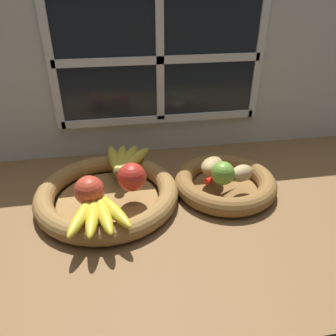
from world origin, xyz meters
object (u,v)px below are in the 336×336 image
fruit_bowl_right (225,184)px  potato_small (242,173)px  apple_red_right (132,177)px  banana_bunch_back (124,159)px  chili_pepper (222,175)px  apple_red_front (89,191)px  banana_bunch_front (98,212)px  fruit_bowl_left (108,195)px  lime_near (223,173)px  potato_oblong (212,165)px

fruit_bowl_right → potato_small: 6.58cm
apple_red_right → banana_bunch_back: size_ratio=0.42×
chili_pepper → apple_red_front: bearing=159.7°
banana_bunch_front → chili_pepper: 35.01cm
apple_red_right → fruit_bowl_right: bearing=5.3°
fruit_bowl_left → potato_small: (35.83, -3.05, 4.98)cm
fruit_bowl_right → banana_bunch_back: bearing=157.7°
fruit_bowl_right → banana_bunch_front: 37.06cm
potato_small → lime_near: (-5.52, -0.65, 0.92)cm
fruit_bowl_left → banana_bunch_front: (-1.88, -12.40, 4.25)cm
apple_red_right → potato_small: size_ratio=1.07×
fruit_bowl_left → lime_near: (30.31, -3.70, 5.90)cm
apple_red_right → banana_bunch_back: 13.94cm
banana_bunch_front → lime_near: lime_near is taller
banana_bunch_front → apple_red_right: bearing=49.4°
apple_red_front → fruit_bowl_left: bearing=60.6°
potato_small → chili_pepper: (-4.69, 2.25, -1.28)cm
fruit_bowl_right → lime_near: 7.37cm
fruit_bowl_left → potato_small: bearing=-4.9°
fruit_bowl_left → apple_red_front: 9.94cm
banana_bunch_back → apple_red_right: bearing=-84.3°
fruit_bowl_left → banana_bunch_back: bearing=64.9°
fruit_bowl_right → banana_bunch_front: size_ratio=1.62×
fruit_bowl_left → apple_red_right: bearing=-19.9°
apple_red_front → banana_bunch_front: (1.86, -5.75, -2.12)cm
fruit_bowl_right → apple_red_right: (-26.12, -2.42, 6.43)cm
banana_bunch_back → chili_pepper: banana_bunch_back is taller
fruit_bowl_left → lime_near: lime_near is taller
potato_oblong → lime_near: (0.97, -6.37, 1.11)cm
fruit_bowl_right → potato_oblong: (-3.43, 2.67, 4.78)cm
apple_red_right → banana_bunch_front: (-8.55, -9.98, -2.20)cm
chili_pepper → potato_small: bearing=-55.5°
fruit_bowl_right → potato_small: bearing=-45.0°
apple_red_right → potato_oblong: 23.31cm
banana_bunch_front → banana_bunch_back: banana_bunch_back is taller
apple_red_front → banana_bunch_front: bearing=-72.0°
banana_bunch_back → lime_near: (25.02, -14.99, 1.59)cm
fruit_bowl_left → lime_near: 31.10cm
fruit_bowl_right → chili_pepper: chili_pepper is taller
apple_red_front → chili_pepper: (34.90, 5.85, -2.67)cm
apple_red_front → banana_bunch_front: size_ratio=0.41×
banana_bunch_front → fruit_bowl_left: bearing=81.4°
chili_pepper → apple_red_right: bearing=153.9°
banana_bunch_front → potato_oblong: (31.23, 15.07, 0.55)cm
banana_bunch_back → lime_near: lime_near is taller
apple_red_front → chili_pepper: size_ratio=0.61×
potato_small → banana_bunch_front: bearing=-166.1°
fruit_bowl_right → potato_small: (3.05, -3.05, 4.96)cm
apple_red_front → fruit_bowl_right: bearing=10.3°
fruit_bowl_right → apple_red_front: bearing=-169.7°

